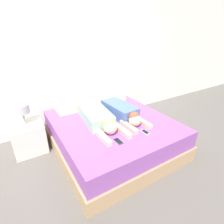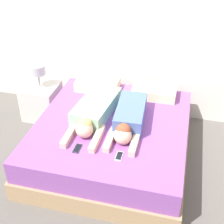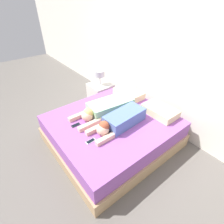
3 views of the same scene
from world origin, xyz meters
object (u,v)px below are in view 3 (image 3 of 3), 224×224
Objects in this scene: cell_phone_left at (76,125)px; person_left at (106,108)px; bed at (112,131)px; pillow_head_right at (160,111)px; pillow_head_left at (129,93)px; nightstand at (101,93)px; cell_phone_right at (91,141)px; person_right at (119,121)px.

person_left is at bearing 89.23° from cell_phone_left.
pillow_head_right is at bearing 62.01° from bed.
person_left reaches higher than pillow_head_left.
pillow_head_right is at bearing 48.35° from person_left.
nightstand reaches higher than pillow_head_left.
cell_phone_left is (0.16, -1.30, -0.06)m from pillow_head_left.
person_left is 1.20m from nightstand.
person_right is at bearing 91.48° from cell_phone_right.
bed is 0.66m from cell_phone_left.
bed is 1.98× the size of person_right.
person_left is 0.76m from cell_phone_right.
person_right reaches higher than person_left.
person_left is at bearing 169.68° from bed.
nightstand is (-1.00, 0.59, -0.33)m from person_left.
person_right is 6.84× the size of cell_phone_right.
pillow_head_right is 3.98× the size of cell_phone_right.
cell_phone_right is at bearing -64.87° from pillow_head_left.
pillow_head_left is 3.98× the size of cell_phone_left.
pillow_head_right is (0.40, 0.75, 0.32)m from bed.
person_left is 0.60m from cell_phone_left.
nightstand reaches higher than bed.
cell_phone_right is (0.46, -0.01, 0.00)m from cell_phone_left.
pillow_head_left is 0.97m from person_right.
pillow_head_left is 1.45m from cell_phone_right.
bed is at bearing -117.99° from pillow_head_right.
pillow_head_right is 0.70× the size of nightstand.
pillow_head_right is at bearing 82.22° from cell_phone_right.
person_left is at bearing -30.47° from nightstand.
person_right is 0.70m from cell_phone_left.
pillow_head_left is 0.58× the size of person_right.
cell_phone_left is (-0.01, -0.60, -0.09)m from person_left.
bed is at bearing 111.12° from cell_phone_right.
bed is 2.38× the size of nightstand.
person_right is 1.20× the size of nightstand.
pillow_head_left is (-0.40, 0.75, 0.32)m from bed.
cell_phone_right is (0.61, -1.31, -0.06)m from pillow_head_left.
person_left is 8.00× the size of cell_phone_left.
bed is 1.38m from nightstand.
person_left reaches higher than cell_phone_right.
cell_phone_left is at bearing 178.77° from cell_phone_right.
pillow_head_right is 1.32m from cell_phone_right.
nightstand is at bearing 140.46° from cell_phone_right.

